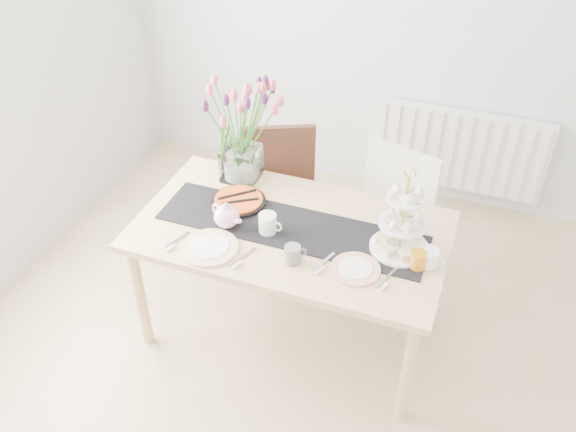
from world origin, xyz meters
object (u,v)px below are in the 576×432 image
(cake_stand, at_px, (402,230))
(tart_tin, at_px, (239,201))
(plate_right, at_px, (355,269))
(teapot, at_px, (227,216))
(chair_brown, at_px, (280,191))
(mug_orange, at_px, (418,260))
(plate_left, at_px, (210,248))
(dining_table, at_px, (291,239))
(mug_grey, at_px, (293,254))
(radiator, at_px, (459,150))
(mug_white, at_px, (268,224))
(tulip_vase, at_px, (239,117))
(cream_jug, at_px, (429,258))
(chair_white, at_px, (388,214))

(cake_stand, relative_size, tart_tin, 1.47)
(plate_right, bearing_deg, teapot, 172.76)
(chair_brown, relative_size, tart_tin, 3.14)
(mug_orange, relative_size, plate_left, 0.32)
(teapot, bearing_deg, cake_stand, 32.89)
(dining_table, relative_size, mug_grey, 16.99)
(radiator, distance_m, mug_white, 1.88)
(radiator, relative_size, mug_grey, 12.74)
(chair_brown, distance_m, tulip_vase, 0.66)
(teapot, height_order, mug_orange, teapot)
(mug_grey, bearing_deg, mug_white, 102.30)
(radiator, relative_size, cake_stand, 2.78)
(tulip_vase, bearing_deg, mug_grey, -48.13)
(tulip_vase, bearing_deg, plate_left, -80.60)
(teapot, bearing_deg, tulip_vase, 128.89)
(tart_tin, relative_size, mug_grey, 3.12)
(plate_left, bearing_deg, radiator, 61.97)
(dining_table, bearing_deg, mug_white, -143.53)
(dining_table, xyz_separation_m, tart_tin, (-0.34, 0.10, 0.09))
(cream_jug, bearing_deg, mug_orange, -121.74)
(radiator, xyz_separation_m, dining_table, (-0.68, -1.59, 0.22))
(radiator, xyz_separation_m, chair_white, (-0.28, -1.03, 0.09))
(mug_white, bearing_deg, plate_right, -8.44)
(chair_brown, relative_size, cake_stand, 2.14)
(chair_white, bearing_deg, chair_brown, -163.67)
(cream_jug, xyz_separation_m, mug_orange, (-0.04, -0.04, 0.00))
(chair_brown, distance_m, mug_white, 0.71)
(chair_white, relative_size, mug_white, 8.44)
(cream_jug, relative_size, mug_white, 0.84)
(mug_orange, bearing_deg, cream_jug, -25.87)
(mug_white, relative_size, mug_orange, 1.18)
(cake_stand, height_order, mug_white, cake_stand)
(mug_white, bearing_deg, mug_grey, -35.59)
(chair_white, bearing_deg, tart_tin, -131.43)
(dining_table, xyz_separation_m, plate_left, (-0.32, -0.29, 0.08))
(tart_tin, distance_m, mug_grey, 0.55)
(dining_table, distance_m, mug_grey, 0.29)
(chair_white, bearing_deg, radiator, 90.63)
(chair_brown, relative_size, mug_orange, 9.96)
(plate_left, bearing_deg, tart_tin, 92.62)
(chair_white, bearing_deg, teapot, -120.64)
(radiator, bearing_deg, tart_tin, -124.38)
(cream_jug, bearing_deg, chair_brown, 166.87)
(teapot, distance_m, plate_right, 0.72)
(teapot, height_order, plate_right, teapot)
(teapot, height_order, mug_white, teapot)
(dining_table, relative_size, chair_brown, 1.73)
(dining_table, height_order, chair_white, chair_white)
(mug_orange, distance_m, plate_right, 0.30)
(tulip_vase, bearing_deg, radiator, 48.45)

